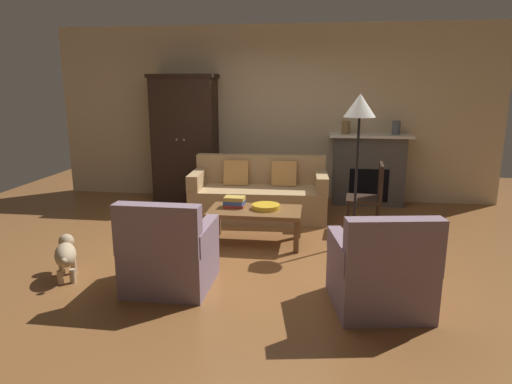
% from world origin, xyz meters
% --- Properties ---
extents(ground_plane, '(9.60, 9.60, 0.00)m').
position_xyz_m(ground_plane, '(0.00, 0.00, 0.00)').
color(ground_plane, brown).
extents(back_wall, '(7.20, 0.10, 2.80)m').
position_xyz_m(back_wall, '(0.00, 2.55, 1.40)').
color(back_wall, beige).
rests_on(back_wall, ground).
extents(fireplace, '(1.26, 0.48, 1.12)m').
position_xyz_m(fireplace, '(1.55, 2.30, 0.57)').
color(fireplace, '#4C4947').
rests_on(fireplace, ground).
extents(armoire, '(1.06, 0.57, 2.03)m').
position_xyz_m(armoire, '(-1.40, 2.22, 1.02)').
color(armoire, black).
rests_on(armoire, ground).
extents(couch, '(1.95, 0.94, 0.86)m').
position_xyz_m(couch, '(-0.07, 1.36, 0.32)').
color(couch, tan).
rests_on(couch, ground).
extents(coffee_table, '(1.10, 0.60, 0.42)m').
position_xyz_m(coffee_table, '(0.02, 0.22, 0.37)').
color(coffee_table, brown).
rests_on(coffee_table, ground).
extents(fruit_bowl, '(0.34, 0.34, 0.06)m').
position_xyz_m(fruit_bowl, '(0.15, 0.26, 0.45)').
color(fruit_bowl, gold).
rests_on(fruit_bowl, coffee_table).
extents(book_stack, '(0.26, 0.20, 0.13)m').
position_xyz_m(book_stack, '(-0.24, 0.29, 0.48)').
color(book_stack, '#B73833').
rests_on(book_stack, coffee_table).
extents(mantel_vase_bronze, '(0.13, 0.13, 0.20)m').
position_xyz_m(mantel_vase_bronze, '(1.17, 2.28, 1.22)').
color(mantel_vase_bronze, olive).
rests_on(mantel_vase_bronze, fireplace).
extents(mantel_vase_slate, '(0.13, 0.13, 0.21)m').
position_xyz_m(mantel_vase_slate, '(1.93, 2.28, 1.23)').
color(mantel_vase_slate, '#565B66').
rests_on(mantel_vase_slate, fireplace).
extents(armchair_near_left, '(0.79, 0.78, 0.88)m').
position_xyz_m(armchair_near_left, '(-0.60, -1.12, 0.32)').
color(armchair_near_left, gray).
rests_on(armchair_near_left, ground).
extents(armchair_near_right, '(0.89, 0.89, 0.88)m').
position_xyz_m(armchair_near_right, '(1.31, -1.28, 0.32)').
color(armchair_near_right, gray).
rests_on(armchair_near_right, ground).
extents(side_chair_wooden, '(0.47, 0.47, 0.90)m').
position_xyz_m(side_chair_wooden, '(1.44, 0.86, 0.51)').
color(side_chair_wooden, black).
rests_on(side_chair_wooden, ground).
extents(floor_lamp, '(0.36, 0.36, 1.78)m').
position_xyz_m(floor_lamp, '(1.20, 0.31, 1.54)').
color(floor_lamp, black).
rests_on(floor_lamp, ground).
extents(dog, '(0.36, 0.52, 0.39)m').
position_xyz_m(dog, '(-1.69, -1.04, 0.25)').
color(dog, tan).
rests_on(dog, ground).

